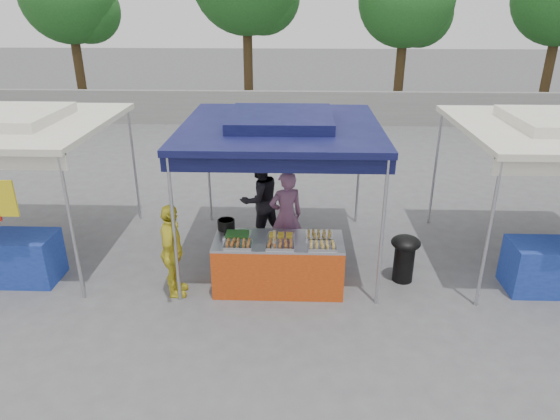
{
  "coord_description": "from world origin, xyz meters",
  "views": [
    {
      "loc": [
        0.26,
        -6.96,
        4.29
      ],
      "look_at": [
        0.0,
        0.6,
        1.05
      ],
      "focal_mm": 32.0,
      "sensor_mm": 36.0,
      "label": 1
    }
  ],
  "objects_px": {
    "vendor_table": "(278,264)",
    "customer_person": "(172,251)",
    "vendor_woman": "(286,216)",
    "helper_man": "(260,199)",
    "cooking_pot": "(226,225)",
    "wok_burner": "(405,254)"
  },
  "relations": [
    {
      "from": "wok_burner",
      "to": "vendor_woman",
      "type": "relative_size",
      "value": 0.49
    },
    {
      "from": "cooking_pot",
      "to": "vendor_woman",
      "type": "xyz_separation_m",
      "value": [
        0.95,
        0.62,
        -0.12
      ]
    },
    {
      "from": "vendor_woman",
      "to": "helper_man",
      "type": "relative_size",
      "value": 0.98
    },
    {
      "from": "cooking_pot",
      "to": "customer_person",
      "type": "bearing_deg",
      "value": -141.16
    },
    {
      "from": "vendor_table",
      "to": "vendor_woman",
      "type": "relative_size",
      "value": 1.23
    },
    {
      "from": "wok_burner",
      "to": "helper_man",
      "type": "bearing_deg",
      "value": 144.01
    },
    {
      "from": "vendor_woman",
      "to": "vendor_table",
      "type": "bearing_deg",
      "value": 64.47
    },
    {
      "from": "helper_man",
      "to": "wok_burner",
      "type": "bearing_deg",
      "value": 112.97
    },
    {
      "from": "vendor_table",
      "to": "customer_person",
      "type": "height_order",
      "value": "customer_person"
    },
    {
      "from": "vendor_table",
      "to": "helper_man",
      "type": "distance_m",
      "value": 1.78
    },
    {
      "from": "vendor_woman",
      "to": "helper_man",
      "type": "height_order",
      "value": "helper_man"
    },
    {
      "from": "vendor_woman",
      "to": "helper_man",
      "type": "distance_m",
      "value": 0.87
    },
    {
      "from": "vendor_table",
      "to": "wok_burner",
      "type": "xyz_separation_m",
      "value": [
        2.02,
        0.3,
        0.04
      ]
    },
    {
      "from": "wok_burner",
      "to": "cooking_pot",
      "type": "bearing_deg",
      "value": 172.5
    },
    {
      "from": "cooking_pot",
      "to": "vendor_woman",
      "type": "height_order",
      "value": "vendor_woman"
    },
    {
      "from": "vendor_table",
      "to": "helper_man",
      "type": "height_order",
      "value": "helper_man"
    },
    {
      "from": "helper_man",
      "to": "customer_person",
      "type": "distance_m",
      "value": 2.27
    },
    {
      "from": "vendor_table",
      "to": "wok_burner",
      "type": "relative_size",
      "value": 2.52
    },
    {
      "from": "cooking_pot",
      "to": "wok_burner",
      "type": "height_order",
      "value": "cooking_pot"
    },
    {
      "from": "customer_person",
      "to": "wok_burner",
      "type": "bearing_deg",
      "value": -86.36
    },
    {
      "from": "wok_burner",
      "to": "customer_person",
      "type": "height_order",
      "value": "customer_person"
    },
    {
      "from": "helper_man",
      "to": "customer_person",
      "type": "relative_size",
      "value": 1.11
    }
  ]
}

